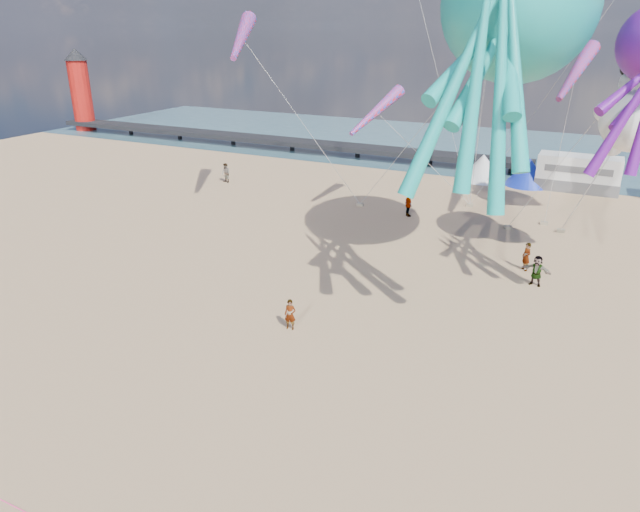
{
  "coord_description": "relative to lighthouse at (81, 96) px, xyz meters",
  "views": [
    {
      "loc": [
        7.16,
        -12.52,
        13.14
      ],
      "look_at": [
        -1.9,
        6.0,
        4.81
      ],
      "focal_mm": 32.0,
      "sensor_mm": 36.0,
      "label": 1
    }
  ],
  "objects": [
    {
      "name": "beachgoer_4",
      "position": [
        61.27,
        -25.94,
        -3.65
      ],
      "size": [
        1.06,
        0.6,
        1.71
      ],
      "primitive_type": "imported",
      "rotation": [
        0.0,
        0.0,
        6.09
      ],
      "color": "#7F6659",
      "rests_on": "ground"
    },
    {
      "name": "standing_person",
      "position": [
        51.62,
        -36.08,
        -3.76
      ],
      "size": [
        0.6,
        0.46,
        1.49
      ],
      "primitive_type": "imported",
      "rotation": [
        0.0,
        0.0,
        0.2
      ],
      "color": "tan",
      "rests_on": "ground"
    },
    {
      "name": "sandbag_c",
      "position": [
        61.81,
        -16.09,
        -4.39
      ],
      "size": [
        0.5,
        0.35,
        0.22
      ],
      "primitive_type": "cube",
      "color": "gray",
      "rests_on": "ground"
    },
    {
      "name": "windsock_left",
      "position": [
        40.21,
        -21.71,
        7.95
      ],
      "size": [
        3.76,
        6.86,
        6.99
      ],
      "primitive_type": null,
      "rotation": [
        0.0,
        0.0,
        0.4
      ],
      "color": "red"
    },
    {
      "name": "tent_white",
      "position": [
        54.0,
        -4.0,
        -3.3
      ],
      "size": [
        4.0,
        4.0,
        2.4
      ],
      "primitive_type": "cone",
      "color": "white",
      "rests_on": "ground"
    },
    {
      "name": "tent_blue",
      "position": [
        58.0,
        -4.0,
        -3.3
      ],
      "size": [
        4.0,
        4.0,
        2.4
      ],
      "primitive_type": "cone",
      "color": "#1933CC",
      "rests_on": "ground"
    },
    {
      "name": "sandbag_a",
      "position": [
        47.06,
        -16.43,
        -4.39
      ],
      "size": [
        0.5,
        0.35,
        0.22
      ],
      "primitive_type": "cube",
      "color": "gray",
      "rests_on": "ground"
    },
    {
      "name": "water",
      "position": [
        56.0,
        11.0,
        -4.48
      ],
      "size": [
        120.0,
        120.0,
        0.0
      ],
      "primitive_type": "plane",
      "color": "#385D6B",
      "rests_on": "ground"
    },
    {
      "name": "windsock_right",
      "position": [
        48.64,
        -17.82,
        3.04
      ],
      "size": [
        2.93,
        5.46,
        5.53
      ],
      "primitive_type": null,
      "rotation": [
        0.0,
        0.0,
        -0.39
      ],
      "color": "red"
    },
    {
      "name": "beachgoer_1",
      "position": [
        33.41,
        -15.04,
        -3.63
      ],
      "size": [
        0.99,
        0.82,
        1.74
      ],
      "primitive_type": "imported",
      "rotation": [
        0.0,
        0.0,
        5.92
      ],
      "color": "#7F6659",
      "rests_on": "ground"
    },
    {
      "name": "beachgoer_3",
      "position": [
        51.27,
        -17.34,
        -3.61
      ],
      "size": [
        1.25,
        1.31,
        1.78
      ],
      "primitive_type": "imported",
      "rotation": [
        0.0,
        0.0,
        2.28
      ],
      "color": "#7F6659",
      "rests_on": "ground"
    },
    {
      "name": "sandbag_e",
      "position": [
        54.86,
        -12.79,
        -4.39
      ],
      "size": [
        0.5,
        0.35,
        0.22
      ],
      "primitive_type": "cube",
      "color": "gray",
      "rests_on": "ground"
    },
    {
      "name": "kite_panda",
      "position": [
        64.56,
        -22.38,
        4.11
      ],
      "size": [
        4.16,
        3.94,
        5.62
      ],
      "primitive_type": null,
      "rotation": [
        0.0,
        0.0,
        -0.05
      ],
      "color": "white"
    },
    {
      "name": "sandbag_d",
      "position": [
        60.6,
        -14.91,
        -4.39
      ],
      "size": [
        0.5,
        0.35,
        0.22
      ],
      "primitive_type": "cube",
      "color": "gray",
      "rests_on": "ground"
    },
    {
      "name": "beachgoer_5",
      "position": [
        60.49,
        -24.03,
        -3.67
      ],
      "size": [
        1.39,
        1.48,
        1.66
      ],
      "primitive_type": "imported",
      "rotation": [
        0.0,
        0.0,
        5.44
      ],
      "color": "#7F6659",
      "rests_on": "ground"
    },
    {
      "name": "pier",
      "position": [
        28.0,
        0.0,
        -3.5
      ],
      "size": [
        60.0,
        3.0,
        0.5
      ],
      "primitive_type": "cube",
      "color": "black",
      "rests_on": "ground"
    },
    {
      "name": "sandbag_b",
      "position": [
        58.43,
        -16.94,
        -4.39
      ],
      "size": [
        0.5,
        0.35,
        0.22
      ],
      "primitive_type": "cube",
      "color": "gray",
      "rests_on": "ground"
    },
    {
      "name": "lighthouse",
      "position": [
        0.0,
        0.0,
        0.0
      ],
      "size": [
        2.6,
        2.6,
        9.0
      ],
      "primitive_type": "cylinder",
      "color": "#A5140F",
      "rests_on": "ground"
    },
    {
      "name": "windsock_mid",
      "position": [
        61.19,
        -16.55,
        6.01
      ],
      "size": [
        2.25,
        6.54,
        6.47
      ],
      "primitive_type": null,
      "rotation": [
        0.0,
        0.0,
        -0.2
      ],
      "color": "red"
    },
    {
      "name": "ground",
      "position": [
        56.0,
        -44.0,
        -4.5
      ],
      "size": [
        120.0,
        120.0,
        0.0
      ],
      "primitive_type": "plane",
      "color": "tan",
      "rests_on": "ground"
    },
    {
      "name": "motorhome_0",
      "position": [
        62.0,
        -4.0,
        -3.0
      ],
      "size": [
        6.6,
        2.5,
        3.0
      ],
      "primitive_type": "cube",
      "color": "silver",
      "rests_on": "ground"
    },
    {
      "name": "kite_octopus_teal",
      "position": [
        58.78,
        -26.18,
        9.56
      ],
      "size": [
        5.49,
        12.2,
        13.79
      ],
      "primitive_type": null,
      "rotation": [
        0.0,
        0.0,
        0.03
      ],
      "color": "teal"
    }
  ]
}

